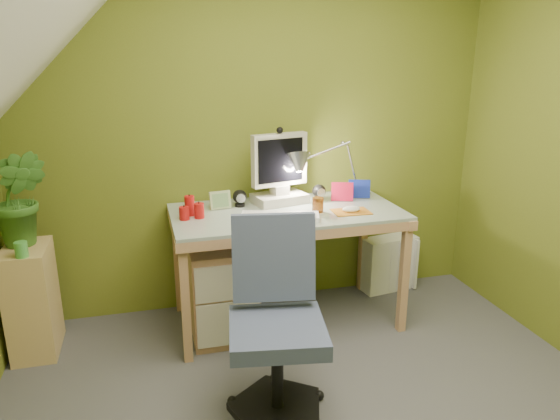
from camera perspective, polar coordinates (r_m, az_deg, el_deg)
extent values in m
cube|color=olive|center=(3.48, -2.54, 8.33)|extent=(3.20, 0.01, 2.40)
cube|color=white|center=(1.79, -25.01, 19.54)|extent=(1.10, 3.20, 1.10)
cube|color=white|center=(3.10, 0.00, -0.67)|extent=(0.49, 0.27, 0.02)
cube|color=#BA701D|center=(3.24, 7.88, -0.18)|extent=(0.23, 0.17, 0.01)
ellipsoid|color=white|center=(3.24, 7.90, 0.10)|extent=(0.13, 0.09, 0.04)
cylinder|color=brown|center=(3.22, 4.21, 0.59)|extent=(0.09, 0.09, 0.09)
cube|color=red|center=(3.47, 6.91, 2.03)|extent=(0.14, 0.07, 0.12)
cube|color=#16289A|center=(3.56, 8.78, 2.34)|extent=(0.14, 0.07, 0.13)
cube|color=#A6BC81|center=(3.29, -6.65, 1.11)|extent=(0.14, 0.04, 0.12)
cube|color=tan|center=(3.40, -25.75, -8.98)|extent=(0.25, 0.38, 0.66)
imported|color=#396F25|center=(3.25, -26.87, 1.16)|extent=(0.33, 0.28, 0.56)
cylinder|color=green|center=(3.13, -26.75, -3.94)|extent=(0.08, 0.08, 0.09)
cube|color=white|center=(3.98, 11.94, -5.79)|extent=(0.43, 0.22, 0.41)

